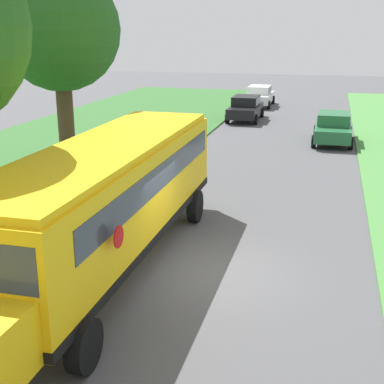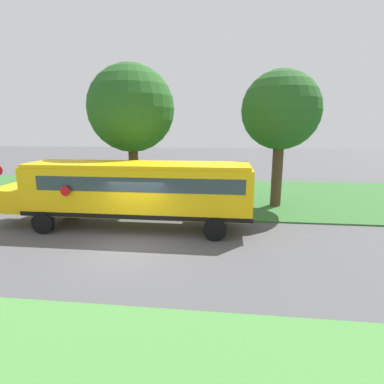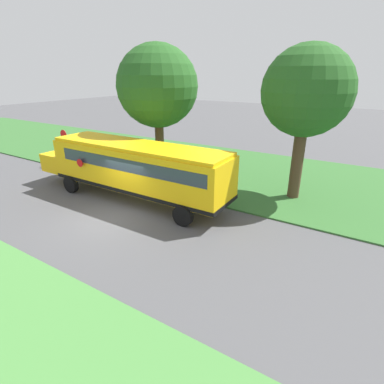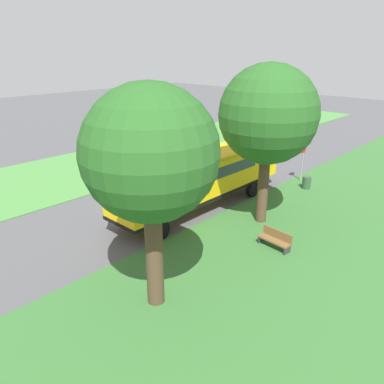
% 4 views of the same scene
% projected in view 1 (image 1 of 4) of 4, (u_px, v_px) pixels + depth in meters
% --- Properties ---
extents(ground_plane, '(120.00, 120.00, 0.00)m').
position_uv_depth(ground_plane, '(210.00, 272.00, 13.29)').
color(ground_plane, '#4C4C4F').
extents(school_bus, '(2.84, 12.42, 3.16)m').
position_uv_depth(school_bus, '(104.00, 197.00, 12.82)').
color(school_bus, yellow).
rests_on(school_bus, ground).
extents(car_green_nearest, '(2.02, 4.40, 1.56)m').
position_uv_depth(car_green_nearest, '(333.00, 126.00, 28.02)').
color(car_green_nearest, '#236038').
rests_on(car_green_nearest, ground).
extents(car_black_middle, '(2.02, 4.40, 1.56)m').
position_uv_depth(car_black_middle, '(246.00, 107.00, 34.94)').
color(car_black_middle, black).
rests_on(car_black_middle, ground).
extents(car_white_furthest, '(2.02, 4.40, 1.56)m').
position_uv_depth(car_white_furthest, '(259.00, 95.00, 41.17)').
color(car_white_furthest, silver).
rests_on(car_white_furthest, ground).
extents(oak_tree_roadside_mid, '(4.53, 4.53, 8.02)m').
position_uv_depth(oak_tree_roadside_mid, '(60.00, 28.00, 19.75)').
color(oak_tree_roadside_mid, '#4C3826').
rests_on(oak_tree_roadside_mid, ground).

